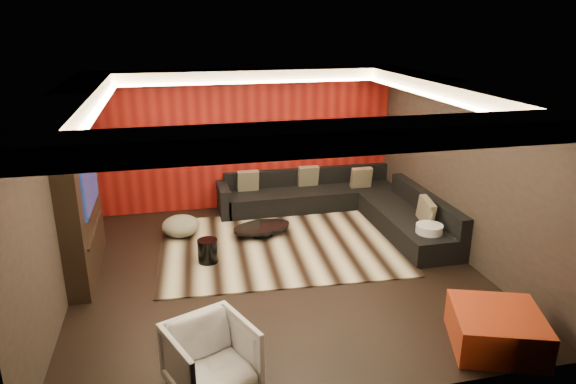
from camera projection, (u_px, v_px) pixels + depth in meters
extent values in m
cube|color=black|center=(278.00, 270.00, 7.98)|extent=(6.00, 6.00, 0.02)
cube|color=silver|center=(277.00, 87.00, 7.07)|extent=(6.00, 6.00, 0.02)
cube|color=black|center=(246.00, 139.00, 10.30)|extent=(6.00, 0.02, 2.80)
cube|color=black|center=(58.00, 199.00, 6.88)|extent=(0.02, 6.00, 2.80)
cube|color=black|center=(462.00, 171.00, 8.17)|extent=(0.02, 6.00, 2.80)
cube|color=#6B0C0A|center=(247.00, 140.00, 10.27)|extent=(5.98, 0.05, 2.78)
cube|color=silver|center=(247.00, 75.00, 9.60)|extent=(6.00, 0.60, 0.22)
cube|color=silver|center=(339.00, 137.00, 4.62)|extent=(6.00, 0.60, 0.22)
cube|color=silver|center=(70.00, 102.00, 6.53)|extent=(0.60, 4.80, 0.22)
cube|color=silver|center=(453.00, 89.00, 7.69)|extent=(0.60, 4.80, 0.22)
cube|color=#FFD899|center=(250.00, 82.00, 9.32)|extent=(4.80, 0.08, 0.04)
cube|color=#FFD899|center=(327.00, 138.00, 4.96)|extent=(4.80, 0.08, 0.04)
cube|color=#FFD899|center=(99.00, 108.00, 6.63)|extent=(0.08, 4.80, 0.04)
cube|color=#FFD899|center=(431.00, 96.00, 7.65)|extent=(0.08, 4.80, 0.04)
cube|color=black|center=(80.00, 204.00, 7.56)|extent=(0.30, 2.00, 2.20)
cube|color=black|center=(89.00, 181.00, 7.49)|extent=(0.04, 1.30, 0.80)
cube|color=black|center=(95.00, 228.00, 7.73)|extent=(0.04, 1.60, 0.04)
cube|color=#BEAF8B|center=(279.00, 245.00, 8.80)|extent=(4.16, 3.22, 0.02)
cylinder|color=black|center=(262.00, 230.00, 9.16)|extent=(1.25, 1.25, 0.18)
cylinder|color=black|center=(208.00, 251.00, 8.12)|extent=(0.38, 0.38, 0.38)
ellipsoid|color=beige|center=(181.00, 226.00, 9.12)|extent=(0.69, 0.69, 0.36)
cylinder|color=silver|center=(428.00, 240.00, 8.37)|extent=(0.55, 0.55, 0.54)
cube|color=#A03614|center=(496.00, 329.00, 6.05)|extent=(1.29, 1.29, 0.45)
imported|color=silver|center=(211.00, 359.00, 5.28)|extent=(1.06, 1.08, 0.76)
cube|color=black|center=(311.00, 198.00, 10.53)|extent=(3.50, 0.90, 0.40)
cube|color=black|center=(307.00, 176.00, 10.73)|extent=(3.50, 0.20, 0.35)
cube|color=black|center=(407.00, 224.00, 9.20)|extent=(0.90, 2.60, 0.40)
cube|color=black|center=(427.00, 203.00, 9.15)|extent=(0.20, 2.60, 0.35)
cube|color=black|center=(224.00, 200.00, 10.11)|extent=(0.20, 0.90, 0.60)
cube|color=tan|center=(248.00, 181.00, 10.26)|extent=(0.42, 0.20, 0.44)
cube|color=tan|center=(308.00, 176.00, 10.57)|extent=(0.42, 0.20, 0.44)
cube|color=tan|center=(361.00, 178.00, 10.46)|extent=(0.42, 0.20, 0.44)
cube|color=tan|center=(426.00, 211.00, 8.64)|extent=(0.12, 0.50, 0.50)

